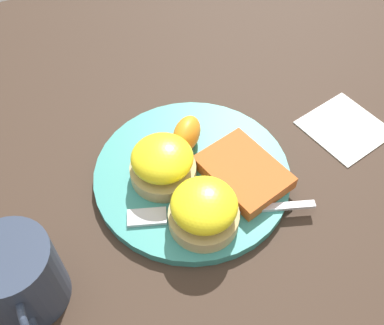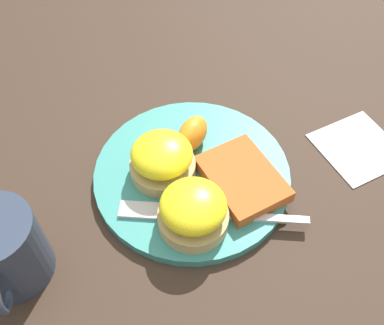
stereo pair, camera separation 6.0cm
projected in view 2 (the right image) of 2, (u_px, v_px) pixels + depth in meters
name	position (u px, v px, depth m)	size (l,w,h in m)	color
ground_plane	(192.00, 177.00, 0.63)	(1.10, 1.10, 0.00)	#38281E
plate	(192.00, 174.00, 0.62)	(0.27, 0.27, 0.01)	teal
sandwich_benedict_left	(162.00, 159.00, 0.59)	(0.09, 0.09, 0.06)	tan
sandwich_benedict_right	(193.00, 211.00, 0.54)	(0.09, 0.09, 0.06)	tan
hashbrown_patty	(242.00, 179.00, 0.60)	(0.12, 0.09, 0.02)	#BC5925
orange_wedge	(192.00, 134.00, 0.63)	(0.06, 0.04, 0.04)	orange
fork	(200.00, 214.00, 0.57)	(0.09, 0.24, 0.00)	silver
cup	(4.00, 250.00, 0.50)	(0.12, 0.09, 0.10)	#2D384C
napkin	(358.00, 147.00, 0.66)	(0.11, 0.11, 0.00)	white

